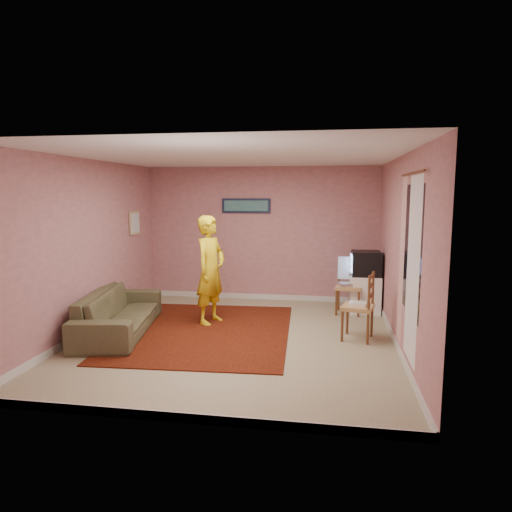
% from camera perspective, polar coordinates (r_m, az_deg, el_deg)
% --- Properties ---
extents(ground, '(5.00, 5.00, 0.00)m').
position_cam_1_polar(ground, '(6.75, -2.45, -10.23)').
color(ground, tan).
rests_on(ground, ground).
extents(wall_back, '(4.50, 0.02, 2.60)m').
position_cam_1_polar(wall_back, '(8.91, 0.70, 2.77)').
color(wall_back, '#BB7B81').
rests_on(wall_back, ground).
extents(wall_front, '(4.50, 0.02, 2.60)m').
position_cam_1_polar(wall_front, '(4.08, -9.57, -3.56)').
color(wall_front, '#BB7B81').
rests_on(wall_front, ground).
extents(wall_left, '(0.02, 5.00, 2.60)m').
position_cam_1_polar(wall_left, '(7.26, -20.20, 1.09)').
color(wall_left, '#BB7B81').
rests_on(wall_left, ground).
extents(wall_right, '(0.02, 5.00, 2.60)m').
position_cam_1_polar(wall_right, '(6.41, 17.61, 0.36)').
color(wall_right, '#BB7B81').
rests_on(wall_right, ground).
extents(ceiling, '(4.50, 5.00, 0.02)m').
position_cam_1_polar(ceiling, '(6.43, -2.59, 12.35)').
color(ceiling, white).
rests_on(ceiling, wall_back).
extents(baseboard_back, '(4.50, 0.02, 0.10)m').
position_cam_1_polar(baseboard_back, '(9.10, 0.68, -5.10)').
color(baseboard_back, silver).
rests_on(baseboard_back, ground).
extents(baseboard_front, '(4.50, 0.02, 0.10)m').
position_cam_1_polar(baseboard_front, '(4.50, -9.14, -19.32)').
color(baseboard_front, silver).
rests_on(baseboard_front, ground).
extents(baseboard_left, '(0.02, 5.00, 0.10)m').
position_cam_1_polar(baseboard_left, '(7.49, -19.67, -8.44)').
color(baseboard_left, silver).
rests_on(baseboard_left, ground).
extents(baseboard_right, '(0.02, 5.00, 0.10)m').
position_cam_1_polar(baseboard_right, '(6.68, 17.06, -10.33)').
color(baseboard_right, silver).
rests_on(baseboard_right, ground).
extents(window, '(0.01, 1.10, 1.50)m').
position_cam_1_polar(window, '(5.51, 18.98, 0.68)').
color(window, black).
rests_on(window, wall_right).
extents(curtain_sheer, '(0.01, 0.75, 2.10)m').
position_cam_1_polar(curtain_sheer, '(5.39, 19.00, -1.63)').
color(curtain_sheer, white).
rests_on(curtain_sheer, wall_right).
extents(curtain_floral, '(0.01, 0.35, 2.10)m').
position_cam_1_polar(curtain_floral, '(6.07, 17.74, -0.54)').
color(curtain_floral, beige).
rests_on(curtain_floral, wall_right).
extents(curtain_rod, '(0.02, 1.40, 0.02)m').
position_cam_1_polar(curtain_rod, '(5.47, 18.93, 9.78)').
color(curtain_rod, brown).
rests_on(curtain_rod, wall_right).
extents(picture_back, '(0.95, 0.04, 0.28)m').
position_cam_1_polar(picture_back, '(8.90, -1.24, 6.31)').
color(picture_back, '#121A32').
rests_on(picture_back, wall_back).
extents(picture_left, '(0.04, 0.38, 0.42)m').
position_cam_1_polar(picture_left, '(8.65, -14.92, 4.00)').
color(picture_left, '#C8B289').
rests_on(picture_left, wall_left).
extents(area_rug, '(2.67, 3.26, 0.02)m').
position_cam_1_polar(area_rug, '(7.09, -6.29, -9.30)').
color(area_rug, black).
rests_on(area_rug, ground).
extents(tv_cabinet, '(0.52, 0.47, 0.66)m').
position_cam_1_polar(tv_cabinet, '(8.28, 13.46, -4.65)').
color(tv_cabinet, white).
rests_on(tv_cabinet, ground).
extents(crt_tv, '(0.52, 0.46, 0.43)m').
position_cam_1_polar(crt_tv, '(8.18, 13.55, -0.91)').
color(crt_tv, black).
rests_on(crt_tv, tv_cabinet).
extents(chair_a, '(0.49, 0.47, 0.53)m').
position_cam_1_polar(chair_a, '(8.08, 11.53, -3.01)').
color(chair_a, tan).
rests_on(chair_a, ground).
extents(dvd_player, '(0.39, 0.33, 0.06)m').
position_cam_1_polar(dvd_player, '(8.09, 11.52, -3.48)').
color(dvd_player, silver).
rests_on(dvd_player, chair_a).
extents(blue_throw, '(0.38, 0.05, 0.40)m').
position_cam_1_polar(blue_throw, '(8.23, 11.51, -1.47)').
color(blue_throw, '#99C3FB').
rests_on(blue_throw, chair_a).
extents(chair_b, '(0.51, 0.53, 0.53)m').
position_cam_1_polar(chair_b, '(6.71, 12.63, -5.24)').
color(chair_b, tan).
rests_on(chair_b, ground).
extents(game_console, '(0.27, 0.22, 0.05)m').
position_cam_1_polar(game_console, '(6.72, 12.61, -5.84)').
color(game_console, white).
rests_on(game_console, chair_b).
extents(sofa, '(1.20, 2.28, 0.63)m').
position_cam_1_polar(sofa, '(7.22, -16.72, -6.74)').
color(sofa, '#4D4A2E').
rests_on(sofa, ground).
extents(person, '(0.61, 0.74, 1.74)m').
position_cam_1_polar(person, '(7.35, -5.70, -1.75)').
color(person, yellow).
rests_on(person, ground).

